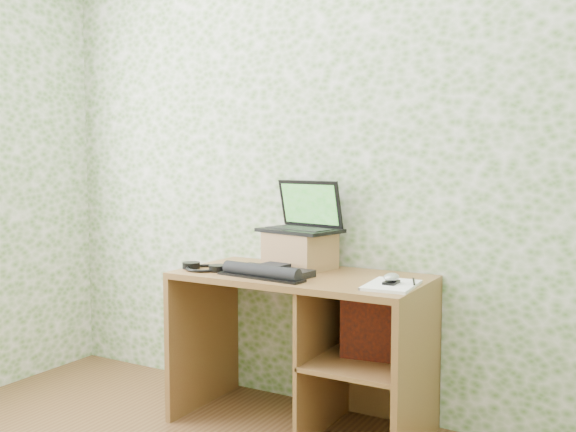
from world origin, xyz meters
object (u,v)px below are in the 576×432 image
Objects in this scene: keyboard at (268,271)px; desk at (318,330)px; laptop at (304,219)px; riser at (300,250)px; notepad at (391,285)px.

desk is at bearing 45.34° from keyboard.
keyboard is at bearing -82.82° from laptop.
laptop is (-0.00, 0.04, 0.15)m from riser.
desk is 0.38m from keyboard.
riser is 0.16m from laptop.
riser is 0.62m from notepad.
riser is 0.66× the size of keyboard.
riser is at bearing 144.75° from desk.
notepad is (0.41, -0.11, 0.28)m from desk.
laptop is 0.67m from notepad.
notepad is at bearing -13.11° from laptop.
laptop is 0.93× the size of keyboard.
notepad is at bearing -15.04° from desk.
laptop is at bearing 90.00° from riser.
riser is 0.28m from keyboard.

